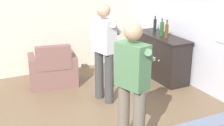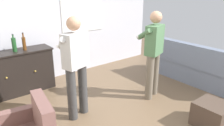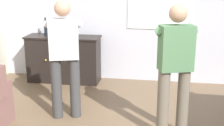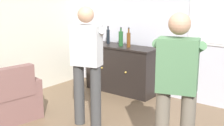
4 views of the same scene
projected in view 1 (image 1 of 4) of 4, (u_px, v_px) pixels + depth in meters
The scene contains 8 objects.
wall_side_left at pixel (30, 8), 6.30m from camera, with size 0.12×5.20×2.80m, color beige.
armchair at pixel (53, 71), 6.02m from camera, with size 0.77×0.97×0.85m.
sideboard_cabinet at pixel (161, 56), 6.38m from camera, with size 1.40×0.49×0.88m.
bottle_wine_green at pixel (162, 29), 6.18m from camera, with size 0.08×0.08×0.34m.
bottle_liquor_amber at pixel (167, 31), 6.02m from camera, with size 0.07×0.07×0.35m.
bottle_spirits_clear at pixel (155, 25), 6.51m from camera, with size 0.06×0.06×0.34m.
person_standing_left at pixel (104, 48), 5.17m from camera, with size 0.54×0.52×1.68m.
person_standing_right at pixel (133, 82), 3.77m from camera, with size 0.53×0.52×1.68m.
Camera 1 is at (3.76, -1.25, 2.38)m, focal length 50.00 mm.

